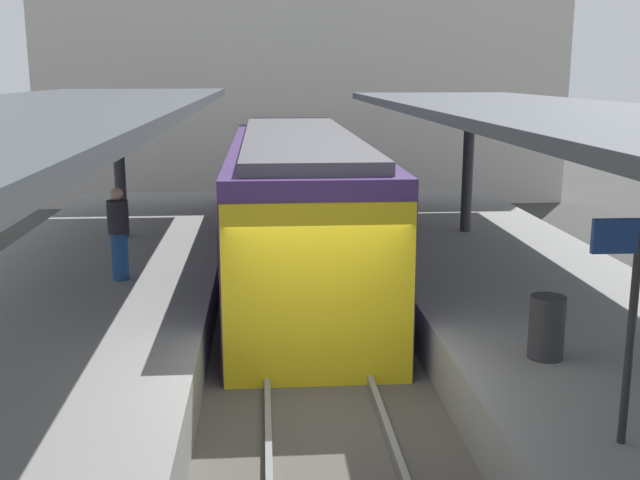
# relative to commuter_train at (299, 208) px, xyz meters

# --- Properties ---
(ground_plane) EXTENTS (80.00, 80.00, 0.00)m
(ground_plane) POSITION_rel_commuter_train_xyz_m (0.00, -6.82, -1.73)
(ground_plane) COLOR #383835
(platform_left) EXTENTS (4.40, 28.00, 1.00)m
(platform_left) POSITION_rel_commuter_train_xyz_m (-3.80, -6.82, -1.23)
(platform_left) COLOR gray
(platform_left) RESTS_ON ground_plane
(platform_right) EXTENTS (4.40, 28.00, 1.00)m
(platform_right) POSITION_rel_commuter_train_xyz_m (3.80, -6.82, -1.23)
(platform_right) COLOR gray
(platform_right) RESTS_ON ground_plane
(track_ballast) EXTENTS (3.20, 28.00, 0.20)m
(track_ballast) POSITION_rel_commuter_train_xyz_m (0.00, -6.82, -1.63)
(track_ballast) COLOR #4C4742
(track_ballast) RESTS_ON ground_plane
(rail_near_side) EXTENTS (0.08, 28.00, 0.14)m
(rail_near_side) POSITION_rel_commuter_train_xyz_m (-0.72, -6.82, -1.46)
(rail_near_side) COLOR slate
(rail_near_side) RESTS_ON track_ballast
(rail_far_side) EXTENTS (0.08, 28.00, 0.14)m
(rail_far_side) POSITION_rel_commuter_train_xyz_m (0.72, -6.82, -1.46)
(rail_far_side) COLOR slate
(rail_far_side) RESTS_ON track_ballast
(commuter_train) EXTENTS (2.78, 11.39, 3.10)m
(commuter_train) POSITION_rel_commuter_train_xyz_m (0.00, 0.00, 0.00)
(commuter_train) COLOR #472D6B
(commuter_train) RESTS_ON track_ballast
(canopy_left) EXTENTS (4.18, 21.00, 3.08)m
(canopy_left) POSITION_rel_commuter_train_xyz_m (-3.80, -5.42, 2.24)
(canopy_left) COLOR #333335
(canopy_left) RESTS_ON platform_left
(canopy_right) EXTENTS (4.18, 21.00, 2.97)m
(canopy_right) POSITION_rel_commuter_train_xyz_m (3.80, -5.42, 2.13)
(canopy_right) COLOR #333335
(canopy_right) RESTS_ON platform_right
(platform_sign) EXTENTS (0.90, 0.08, 2.21)m
(platform_sign) POSITION_rel_commuter_train_xyz_m (2.68, -9.10, 0.90)
(platform_sign) COLOR #262628
(platform_sign) RESTS_ON platform_right
(litter_bin) EXTENTS (0.44, 0.44, 0.80)m
(litter_bin) POSITION_rel_commuter_train_xyz_m (2.76, -6.86, -0.33)
(litter_bin) COLOR #2D2D30
(litter_bin) RESTS_ON platform_right
(passenger_mid_platform) EXTENTS (0.36, 0.36, 1.60)m
(passenger_mid_platform) POSITION_rel_commuter_train_xyz_m (-3.21, -2.69, 0.10)
(passenger_mid_platform) COLOR navy
(passenger_mid_platform) RESTS_ON platform_left
(station_building_backdrop) EXTENTS (18.00, 6.00, 11.00)m
(station_building_backdrop) POSITION_rel_commuter_train_xyz_m (0.77, 13.18, 3.77)
(station_building_backdrop) COLOR beige
(station_building_backdrop) RESTS_ON ground_plane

